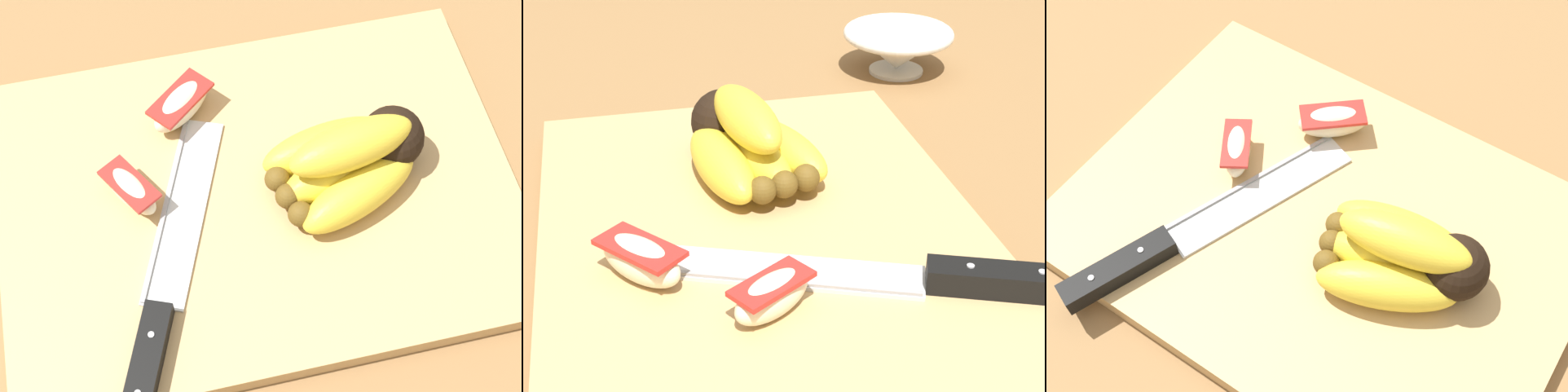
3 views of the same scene
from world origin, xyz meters
The scene contains 6 objects.
ground_plane centered at (0.00, 0.00, 0.00)m, with size 6.00×6.00×0.00m, color olive.
cutting_board centered at (-0.01, -0.01, 0.01)m, with size 0.44×0.32×0.02m, color tan.
banana_bunch centered at (0.07, -0.01, 0.05)m, with size 0.14×0.12×0.07m.
chefs_knife centered at (-0.11, -0.10, 0.03)m, with size 0.13×0.27×0.02m.
apple_wedge_near centered at (-0.11, 0.01, 0.04)m, with size 0.05×0.06×0.03m.
apple_wedge_middle centered at (-0.06, 0.08, 0.04)m, with size 0.07×0.06×0.03m.
Camera 1 is at (-0.08, -0.34, 0.61)m, focal length 54.71 mm.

